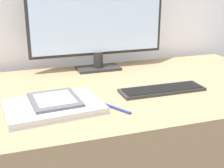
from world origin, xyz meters
The scene contains 6 objects.
desk centered at (0.00, 0.11, 0.35)m, with size 1.60×0.75×0.70m.
monitor centered at (0.07, 0.40, 0.97)m, with size 0.63×0.11×0.50m.
keyboard centered at (0.22, 0.02, 0.71)m, with size 0.33×0.10×0.01m.
laptop centered at (-0.20, -0.03, 0.71)m, with size 0.33×0.24×0.02m.
ereader centered at (-0.19, -0.01, 0.73)m, with size 0.17×0.19×0.01m.
pen centered at (-0.01, -0.08, 0.71)m, with size 0.08×0.13×0.01m.
Camera 1 is at (-0.32, -0.98, 1.11)m, focal length 50.00 mm.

